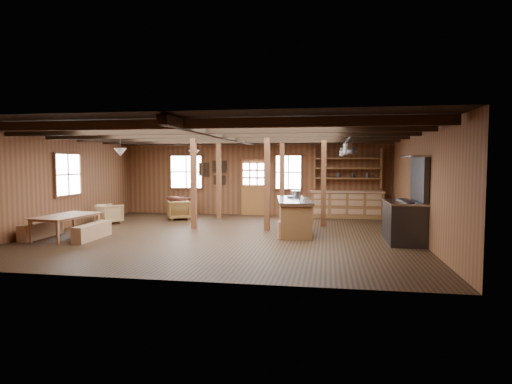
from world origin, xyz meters
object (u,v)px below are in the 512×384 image
armchair_c (109,214)px  dining_table (67,227)px  kitchen_island (294,216)px  armchair_b (182,206)px  commercial_range (407,215)px  armchair_a (179,210)px

armchair_c → dining_table: bearing=125.1°
kitchen_island → armchair_b: size_ratio=3.24×
dining_table → armchair_b: 5.17m
commercial_range → armchair_c: (-8.84, 1.76, -0.36)m
kitchen_island → commercial_range: (2.84, -1.00, 0.20)m
armchair_c → commercial_range: bearing=-162.6°
armchair_a → armchair_b: armchair_b is taller
commercial_range → armchair_a: 7.61m
dining_table → armchair_a: bearing=-15.8°
kitchen_island → dining_table: (-5.70, -1.91, -0.17)m
dining_table → armchair_c: bearing=12.4°
armchair_b → armchair_c: 2.85m
dining_table → armchair_a: size_ratio=2.38×
dining_table → commercial_range: bearing=-77.9°
armchair_a → armchair_b: size_ratio=0.90×
kitchen_island → armchair_b: bearing=137.1°
kitchen_island → commercial_range: size_ratio=1.22×
kitchen_island → armchair_c: 6.05m
kitchen_island → armchair_c: (-6.00, 0.76, -0.16)m
commercial_range → armchair_b: 8.29m
commercial_range → dining_table: (-8.54, -0.91, -0.37)m
armchair_b → armchair_c: bearing=89.6°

